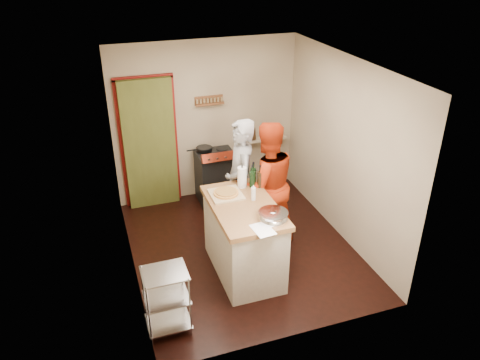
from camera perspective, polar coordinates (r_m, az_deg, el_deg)
name	(u,v)px	position (r m, az deg, el deg)	size (l,w,h in m)	color
floor	(242,248)	(6.73, 0.19, -8.24)	(3.50, 3.50, 0.00)	black
back_wall	(167,135)	(7.58, -8.84, 5.46)	(3.00, 0.44, 2.60)	tan
left_wall	(124,183)	(5.80, -13.92, -0.33)	(0.04, 3.50, 2.60)	tan
right_wall	(344,150)	(6.67, 12.52, 3.55)	(0.04, 3.50, 2.60)	tan
ceiling	(242,64)	(5.63, 0.24, 13.91)	(3.00, 3.50, 0.02)	white
stove	(216,176)	(7.68, -2.93, 0.46)	(0.60, 0.63, 1.00)	black
wire_shelving	(167,298)	(5.31, -8.94, -14.05)	(0.48, 0.40, 0.80)	silver
island	(244,237)	(6.03, 0.51, -6.95)	(0.79, 1.41, 1.31)	beige
person_stripe	(240,181)	(6.52, 0.06, -0.18)	(0.66, 0.43, 1.81)	#B3B3B8
person_red	(266,184)	(6.46, 3.22, -0.49)	(0.88, 0.69, 1.81)	#AA290B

